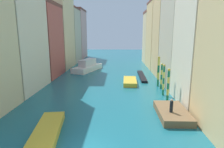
{
  "coord_description": "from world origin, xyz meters",
  "views": [
    {
      "loc": [
        2.47,
        -13.49,
        9.18
      ],
      "look_at": [
        1.23,
        23.18,
        1.5
      ],
      "focal_mm": 30.96,
      "sensor_mm": 36.0,
      "label": 1
    }
  ],
  "objects_px": {
    "person_on_dock": "(171,106)",
    "gondola_black": "(142,76)",
    "mooring_pole_2": "(161,76)",
    "motorboat_0": "(47,131)",
    "motorboat_1": "(130,81)",
    "mooring_pole_0": "(168,85)",
    "vaporetto_white": "(88,66)",
    "waterfront_dock": "(172,113)",
    "mooring_pole_1": "(164,80)",
    "mooring_pole_3": "(158,71)"
  },
  "relations": [
    {
      "from": "mooring_pole_1",
      "to": "motorboat_1",
      "type": "bearing_deg",
      "value": 123.43
    },
    {
      "from": "mooring_pole_1",
      "to": "motorboat_0",
      "type": "height_order",
      "value": "mooring_pole_1"
    },
    {
      "from": "motorboat_1",
      "to": "gondola_black",
      "type": "bearing_deg",
      "value": 62.3
    },
    {
      "from": "mooring_pole_0",
      "to": "mooring_pole_1",
      "type": "height_order",
      "value": "mooring_pole_1"
    },
    {
      "from": "mooring_pole_2",
      "to": "vaporetto_white",
      "type": "bearing_deg",
      "value": 133.18
    },
    {
      "from": "mooring_pole_2",
      "to": "motorboat_0",
      "type": "xyz_separation_m",
      "value": [
        -13.76,
        -15.62,
        -1.91
      ]
    },
    {
      "from": "mooring_pole_1",
      "to": "mooring_pole_2",
      "type": "distance_m",
      "value": 3.43
    },
    {
      "from": "mooring_pole_1",
      "to": "vaporetto_white",
      "type": "xyz_separation_m",
      "value": [
        -14.58,
        19.39,
        -1.35
      ]
    },
    {
      "from": "waterfront_dock",
      "to": "mooring_pole_2",
      "type": "bearing_deg",
      "value": 84.47
    },
    {
      "from": "mooring_pole_1",
      "to": "mooring_pole_3",
      "type": "height_order",
      "value": "mooring_pole_3"
    },
    {
      "from": "mooring_pole_1",
      "to": "gondola_black",
      "type": "height_order",
      "value": "mooring_pole_1"
    },
    {
      "from": "waterfront_dock",
      "to": "gondola_black",
      "type": "distance_m",
      "value": 20.15
    },
    {
      "from": "gondola_black",
      "to": "motorboat_1",
      "type": "height_order",
      "value": "motorboat_1"
    },
    {
      "from": "mooring_pole_2",
      "to": "mooring_pole_3",
      "type": "distance_m",
      "value": 1.82
    },
    {
      "from": "mooring_pole_3",
      "to": "motorboat_1",
      "type": "xyz_separation_m",
      "value": [
        -4.86,
        1.83,
        -2.34
      ]
    },
    {
      "from": "person_on_dock",
      "to": "gondola_black",
      "type": "xyz_separation_m",
      "value": [
        -0.72,
        20.85,
        -1.26
      ]
    },
    {
      "from": "mooring_pole_0",
      "to": "vaporetto_white",
      "type": "height_order",
      "value": "mooring_pole_0"
    },
    {
      "from": "mooring_pole_1",
      "to": "mooring_pole_3",
      "type": "bearing_deg",
      "value": 87.2
    },
    {
      "from": "mooring_pole_0",
      "to": "mooring_pole_1",
      "type": "bearing_deg",
      "value": 90.52
    },
    {
      "from": "gondola_black",
      "to": "motorboat_1",
      "type": "distance_m",
      "value": 6.22
    },
    {
      "from": "waterfront_dock",
      "to": "vaporetto_white",
      "type": "bearing_deg",
      "value": 117.27
    },
    {
      "from": "person_on_dock",
      "to": "motorboat_0",
      "type": "bearing_deg",
      "value": -162.7
    },
    {
      "from": "waterfront_dock",
      "to": "vaporetto_white",
      "type": "height_order",
      "value": "vaporetto_white"
    },
    {
      "from": "person_on_dock",
      "to": "vaporetto_white",
      "type": "bearing_deg",
      "value": 116.06
    },
    {
      "from": "mooring_pole_2",
      "to": "motorboat_0",
      "type": "relative_size",
      "value": 0.58
    },
    {
      "from": "mooring_pole_3",
      "to": "motorboat_1",
      "type": "distance_m",
      "value": 5.7
    },
    {
      "from": "waterfront_dock",
      "to": "mooring_pole_0",
      "type": "bearing_deg",
      "value": 82.36
    },
    {
      "from": "waterfront_dock",
      "to": "mooring_pole_3",
      "type": "bearing_deg",
      "value": 85.97
    },
    {
      "from": "motorboat_0",
      "to": "motorboat_1",
      "type": "height_order",
      "value": "motorboat_1"
    },
    {
      "from": "mooring_pole_2",
      "to": "motorboat_1",
      "type": "xyz_separation_m",
      "value": [
        -5.03,
        3.58,
        -1.88
      ]
    },
    {
      "from": "waterfront_dock",
      "to": "motorboat_0",
      "type": "bearing_deg",
      "value": -160.18
    },
    {
      "from": "person_on_dock",
      "to": "mooring_pole_1",
      "type": "height_order",
      "value": "mooring_pole_1"
    },
    {
      "from": "motorboat_0",
      "to": "person_on_dock",
      "type": "bearing_deg",
      "value": 17.3
    },
    {
      "from": "gondola_black",
      "to": "motorboat_1",
      "type": "xyz_separation_m",
      "value": [
        -2.89,
        -5.5,
        0.16
      ]
    },
    {
      "from": "mooring_pole_1",
      "to": "mooring_pole_2",
      "type": "relative_size",
      "value": 1.08
    },
    {
      "from": "person_on_dock",
      "to": "mooring_pole_2",
      "type": "distance_m",
      "value": 11.88
    },
    {
      "from": "person_on_dock",
      "to": "mooring_pole_2",
      "type": "bearing_deg",
      "value": 83.12
    },
    {
      "from": "vaporetto_white",
      "to": "motorboat_0",
      "type": "xyz_separation_m",
      "value": [
        1.24,
        -31.6,
        -0.73
      ]
    },
    {
      "from": "mooring_pole_0",
      "to": "mooring_pole_1",
      "type": "relative_size",
      "value": 0.97
    },
    {
      "from": "mooring_pole_0",
      "to": "motorboat_1",
      "type": "xyz_separation_m",
      "value": [
        -4.63,
        9.6,
        -1.98
      ]
    },
    {
      "from": "mooring_pole_3",
      "to": "motorboat_0",
      "type": "xyz_separation_m",
      "value": [
        -13.6,
        -17.37,
        -2.37
      ]
    },
    {
      "from": "mooring_pole_3",
      "to": "vaporetto_white",
      "type": "bearing_deg",
      "value": 136.17
    },
    {
      "from": "mooring_pole_2",
      "to": "gondola_black",
      "type": "distance_m",
      "value": 9.55
    },
    {
      "from": "gondola_black",
      "to": "waterfront_dock",
      "type": "bearing_deg",
      "value": -86.95
    },
    {
      "from": "mooring_pole_0",
      "to": "gondola_black",
      "type": "xyz_separation_m",
      "value": [
        -1.75,
        15.1,
        -2.14
      ]
    },
    {
      "from": "waterfront_dock",
      "to": "vaporetto_white",
      "type": "distance_m",
      "value": 30.41
    },
    {
      "from": "motorboat_1",
      "to": "mooring_pole_1",
      "type": "bearing_deg",
      "value": -56.57
    },
    {
      "from": "waterfront_dock",
      "to": "mooring_pole_0",
      "type": "height_order",
      "value": "mooring_pole_0"
    },
    {
      "from": "person_on_dock",
      "to": "mooring_pole_2",
      "type": "relative_size",
      "value": 0.34
    },
    {
      "from": "mooring_pole_2",
      "to": "motorboat_0",
      "type": "height_order",
      "value": "mooring_pole_2"
    }
  ]
}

